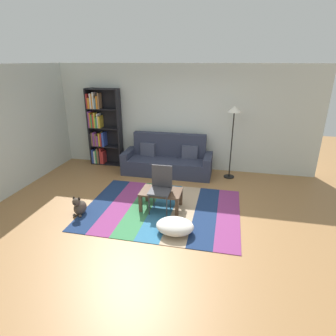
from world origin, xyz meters
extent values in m
plane|color=#9E7042|center=(0.00, 0.00, 0.00)|extent=(14.00, 14.00, 0.00)
cube|color=silver|center=(0.00, 2.55, 1.35)|extent=(6.80, 0.10, 2.70)
cube|color=silver|center=(-3.40, 0.75, 1.35)|extent=(0.10, 5.50, 2.70)
cube|color=navy|center=(-1.27, 0.10, 0.01)|extent=(0.43, 2.26, 0.01)
cube|color=#843370|center=(-0.84, 0.10, 0.01)|extent=(0.43, 2.26, 0.01)
cube|color=#387F4C|center=(-0.41, 0.10, 0.01)|extent=(0.43, 2.26, 0.01)
cube|color=teal|center=(0.02, 0.10, 0.01)|extent=(0.43, 2.26, 0.01)
cube|color=tan|center=(0.45, 0.10, 0.01)|extent=(0.43, 2.26, 0.01)
cube|color=navy|center=(0.88, 0.10, 0.01)|extent=(0.43, 2.26, 0.01)
cube|color=#843370|center=(1.30, 0.10, 0.01)|extent=(0.43, 2.26, 0.01)
cube|color=#2D3347|center=(-0.29, 1.95, 0.20)|extent=(1.90, 0.80, 0.40)
cube|color=#2D3347|center=(-0.29, 2.25, 0.70)|extent=(1.90, 0.20, 0.60)
cube|color=#2D3347|center=(-1.33, 1.95, 0.28)|extent=(0.18, 0.80, 0.56)
cube|color=#2D3347|center=(0.75, 1.95, 0.28)|extent=(0.18, 0.80, 0.56)
cube|color=#42475B|center=(-0.84, 2.13, 0.56)|extent=(0.42, 0.19, 0.36)
cube|color=#42475B|center=(0.26, 2.13, 0.56)|extent=(0.42, 0.19, 0.36)
cube|color=black|center=(-2.54, 2.30, 1.04)|extent=(0.04, 0.28, 2.08)
cube|color=black|center=(-1.67, 2.30, 1.04)|extent=(0.04, 0.28, 2.08)
cube|color=black|center=(-2.10, 2.43, 1.04)|extent=(0.90, 0.01, 2.08)
cube|color=black|center=(-2.10, 2.30, 0.02)|extent=(0.86, 0.28, 0.02)
cube|color=black|center=(-2.10, 2.30, 0.53)|extent=(0.86, 0.28, 0.02)
cube|color=black|center=(-2.10, 2.30, 1.04)|extent=(0.86, 0.28, 0.02)
cube|color=black|center=(-2.10, 2.30, 1.55)|extent=(0.86, 0.28, 0.02)
cube|color=black|center=(-2.10, 2.30, 2.06)|extent=(0.86, 0.28, 0.02)
cube|color=#334CB2|center=(-2.49, 2.26, 0.22)|extent=(0.05, 0.18, 0.39)
cube|color=silver|center=(-2.44, 2.25, 0.20)|extent=(0.05, 0.16, 0.35)
cube|color=green|center=(-2.39, 2.28, 0.21)|extent=(0.03, 0.23, 0.37)
cube|color=#8C6647|center=(-2.35, 2.25, 0.25)|extent=(0.03, 0.17, 0.44)
cube|color=#8C6647|center=(-2.32, 2.26, 0.21)|extent=(0.03, 0.18, 0.37)
cube|color=black|center=(-2.29, 2.27, 0.20)|extent=(0.03, 0.21, 0.34)
cube|color=red|center=(-2.25, 2.29, 0.25)|extent=(0.04, 0.25, 0.45)
cube|color=red|center=(-2.20, 2.29, 0.21)|extent=(0.05, 0.24, 0.36)
cube|color=black|center=(-2.50, 2.30, 0.70)|extent=(0.04, 0.26, 0.33)
cube|color=#8C6647|center=(-2.46, 2.27, 0.73)|extent=(0.03, 0.19, 0.37)
cube|color=purple|center=(-2.41, 2.26, 0.73)|extent=(0.04, 0.17, 0.37)
cube|color=#8C6647|center=(-2.36, 2.29, 0.71)|extent=(0.03, 0.23, 0.33)
cube|color=purple|center=(-2.31, 2.28, 0.68)|extent=(0.05, 0.22, 0.28)
cube|color=gold|center=(-2.25, 2.29, 0.72)|extent=(0.04, 0.24, 0.36)
cube|color=red|center=(-2.20, 2.27, 0.72)|extent=(0.03, 0.19, 0.35)
cube|color=#334CB2|center=(-2.14, 2.30, 0.73)|extent=(0.05, 0.26, 0.38)
cube|color=purple|center=(-2.50, 2.29, 1.27)|extent=(0.03, 0.24, 0.43)
cube|color=orange|center=(-2.46, 2.29, 1.25)|extent=(0.03, 0.25, 0.40)
cube|color=green|center=(-2.42, 2.27, 1.23)|extent=(0.03, 0.19, 0.35)
cube|color=red|center=(-2.38, 2.28, 1.23)|extent=(0.04, 0.23, 0.36)
cube|color=gold|center=(-2.34, 2.26, 1.25)|extent=(0.04, 0.17, 0.40)
cube|color=green|center=(-2.29, 2.26, 1.19)|extent=(0.04, 0.18, 0.29)
cube|color=silver|center=(-2.25, 2.29, 1.24)|extent=(0.03, 0.25, 0.38)
cube|color=gold|center=(-2.21, 2.29, 1.21)|extent=(0.05, 0.23, 0.32)
cube|color=red|center=(-2.50, 2.28, 1.75)|extent=(0.03, 0.22, 0.38)
cube|color=orange|center=(-2.46, 2.28, 1.70)|extent=(0.05, 0.21, 0.27)
cube|color=silver|center=(-2.40, 2.25, 1.76)|extent=(0.04, 0.16, 0.39)
cube|color=orange|center=(-2.36, 2.29, 1.75)|extent=(0.03, 0.24, 0.38)
cube|color=silver|center=(-2.32, 2.27, 1.77)|extent=(0.04, 0.20, 0.42)
cube|color=#668C99|center=(-2.27, 2.28, 1.70)|extent=(0.04, 0.23, 0.28)
cube|color=orange|center=(-2.22, 2.28, 1.73)|extent=(0.04, 0.23, 0.33)
cube|color=#8C6647|center=(-2.17, 2.27, 1.77)|extent=(0.04, 0.19, 0.41)
cube|color=#513826|center=(-0.01, 0.13, 0.36)|extent=(0.79, 0.52, 0.04)
cube|color=#513826|center=(-0.37, -0.09, 0.18)|extent=(0.06, 0.06, 0.34)
cube|color=#513826|center=(0.35, -0.09, 0.18)|extent=(0.06, 0.06, 0.34)
cube|color=#513826|center=(-0.37, 0.36, 0.18)|extent=(0.06, 0.06, 0.34)
cube|color=#513826|center=(0.35, 0.36, 0.18)|extent=(0.06, 0.06, 0.34)
ellipsoid|color=white|center=(0.42, -0.64, 0.13)|extent=(0.65, 0.51, 0.24)
ellipsoid|color=#473D33|center=(-1.48, -0.40, 0.13)|extent=(0.22, 0.30, 0.26)
sphere|color=#473D33|center=(-1.48, -0.50, 0.30)|extent=(0.15, 0.15, 0.15)
ellipsoid|color=black|center=(-1.48, -0.56, 0.29)|extent=(0.06, 0.07, 0.05)
ellipsoid|color=black|center=(-1.53, -0.48, 0.36)|extent=(0.05, 0.04, 0.08)
ellipsoid|color=black|center=(-1.42, -0.48, 0.36)|extent=(0.05, 0.04, 0.08)
sphere|color=#473D33|center=(-1.54, -0.53, 0.03)|extent=(0.06, 0.06, 0.06)
sphere|color=#473D33|center=(-1.42, -0.53, 0.03)|extent=(0.06, 0.06, 0.06)
cylinder|color=black|center=(1.28, 2.05, 0.01)|extent=(0.26, 0.26, 0.02)
cylinder|color=black|center=(1.28, 2.05, 0.83)|extent=(0.03, 0.03, 1.61)
cone|color=white|center=(1.28, 2.05, 1.71)|extent=(0.32, 0.32, 0.14)
cube|color=black|center=(-0.13, 0.18, 0.39)|extent=(0.06, 0.15, 0.02)
cube|color=#38383D|center=(0.00, 0.00, 0.44)|extent=(0.40, 0.40, 0.03)
cube|color=#38383D|center=(0.00, 0.18, 0.68)|extent=(0.40, 0.03, 0.44)
cylinder|color=#38383D|center=(-0.17, -0.17, 0.21)|extent=(0.02, 0.02, 0.42)
cylinder|color=#38383D|center=(0.17, -0.17, 0.21)|extent=(0.02, 0.02, 0.42)
cylinder|color=#38383D|center=(-0.17, 0.17, 0.21)|extent=(0.02, 0.02, 0.42)
cylinder|color=#38383D|center=(0.17, 0.17, 0.21)|extent=(0.02, 0.02, 0.42)
camera|label=1|loc=(1.17, -4.65, 2.76)|focal=29.96mm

